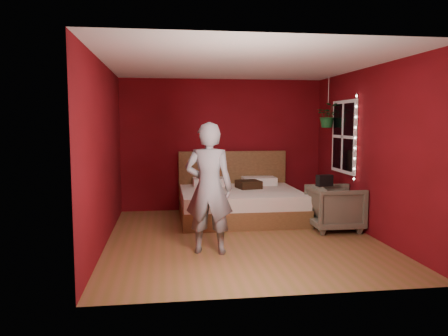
# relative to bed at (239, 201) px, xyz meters

# --- Properties ---
(floor) EXTENTS (4.50, 4.50, 0.00)m
(floor) POSITION_rel_bed_xyz_m (-0.20, -1.39, -0.31)
(floor) COLOR brown
(floor) RESTS_ON ground
(room_walls) EXTENTS (4.04, 4.54, 2.62)m
(room_walls) POSITION_rel_bed_xyz_m (-0.20, -1.39, 1.37)
(room_walls) COLOR maroon
(room_walls) RESTS_ON ground
(window) EXTENTS (0.05, 0.97, 1.27)m
(window) POSITION_rel_bed_xyz_m (1.77, -0.49, 1.19)
(window) COLOR white
(window) RESTS_ON room_walls
(fairy_lights) EXTENTS (0.04, 0.04, 1.45)m
(fairy_lights) POSITION_rel_bed_xyz_m (1.74, -1.01, 1.19)
(fairy_lights) COLOR silver
(fairy_lights) RESTS_ON room_walls
(bed) EXTENTS (2.15, 1.82, 1.18)m
(bed) POSITION_rel_bed_xyz_m (0.00, 0.00, 0.00)
(bed) COLOR brown
(bed) RESTS_ON ground
(person) EXTENTS (0.72, 0.56, 1.76)m
(person) POSITION_rel_bed_xyz_m (-0.76, -2.07, 0.57)
(person) COLOR slate
(person) RESTS_ON ground
(armchair) EXTENTS (0.81, 0.79, 0.73)m
(armchair) POSITION_rel_bed_xyz_m (1.40, -1.09, 0.06)
(armchair) COLOR #595646
(armchair) RESTS_ON ground
(handbag) EXTENTS (0.27, 0.17, 0.18)m
(handbag) POSITION_rel_bed_xyz_m (1.20, -1.11, 0.51)
(handbag) COLOR black
(handbag) RESTS_ON armchair
(throw_pillow) EXTENTS (0.47, 0.47, 0.14)m
(throw_pillow) POSITION_rel_bed_xyz_m (0.19, 0.09, 0.30)
(throw_pillow) COLOR black
(throw_pillow) RESTS_ON bed
(hanging_plant) EXTENTS (0.50, 0.46, 0.95)m
(hanging_plant) POSITION_rel_bed_xyz_m (1.65, -0.02, 1.57)
(hanging_plant) COLOR silver
(hanging_plant) RESTS_ON room_walls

